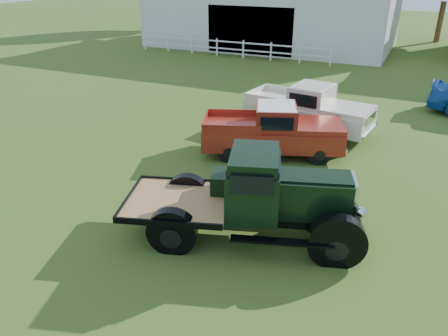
% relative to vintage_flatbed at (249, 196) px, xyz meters
% --- Properties ---
extents(ground, '(120.00, 120.00, 0.00)m').
position_rel_vintage_flatbed_xyz_m(ground, '(-1.38, -0.00, -1.09)').
color(ground, '#405D1A').
extents(shed_left, '(18.80, 10.20, 5.60)m').
position_rel_vintage_flatbed_xyz_m(shed_left, '(-8.38, 26.00, 1.71)').
color(shed_left, beige).
rests_on(shed_left, ground).
extents(fence_rail, '(14.20, 0.16, 1.20)m').
position_rel_vintage_flatbed_xyz_m(fence_rail, '(-9.38, 20.00, -0.49)').
color(fence_rail, white).
rests_on(fence_rail, ground).
extents(vintage_flatbed, '(5.90, 3.73, 2.18)m').
position_rel_vintage_flatbed_xyz_m(vintage_flatbed, '(0.00, 0.00, 0.00)').
color(vintage_flatbed, black).
rests_on(vintage_flatbed, ground).
extents(red_pickup, '(5.16, 3.42, 1.76)m').
position_rel_vintage_flatbed_xyz_m(red_pickup, '(-1.12, 4.95, -0.21)').
color(red_pickup, maroon).
rests_on(red_pickup, ground).
extents(white_pickup, '(5.14, 2.60, 1.81)m').
position_rel_vintage_flatbed_xyz_m(white_pickup, '(-0.60, 7.64, -0.19)').
color(white_pickup, beige).
rests_on(white_pickup, ground).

